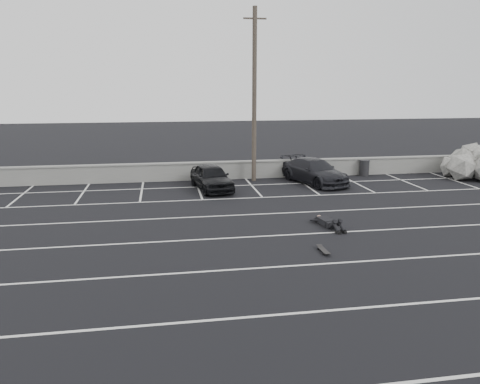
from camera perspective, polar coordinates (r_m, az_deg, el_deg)
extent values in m
plane|color=black|center=(14.73, 6.45, -8.95)|extent=(120.00, 120.00, 0.00)
cube|color=gray|center=(27.85, -1.42, 2.63)|extent=(50.00, 0.35, 1.00)
cube|color=gray|center=(27.76, -1.42, 3.69)|extent=(50.00, 0.45, 0.08)
cube|color=silver|center=(12.14, 10.44, -14.06)|extent=(36.00, 0.10, 0.01)
cube|color=silver|center=(14.73, 6.45, -8.93)|extent=(36.00, 0.10, 0.01)
cube|color=silver|center=(17.46, 3.75, -5.35)|extent=(36.00, 0.10, 0.01)
cube|color=silver|center=(20.26, 1.81, -2.73)|extent=(36.00, 0.10, 0.01)
cube|color=silver|center=(23.12, 0.35, -0.76)|extent=(36.00, 0.10, 0.01)
cube|color=silver|center=(26.00, -0.78, 0.78)|extent=(36.00, 0.10, 0.01)
cube|color=silver|center=(26.21, -25.10, -0.36)|extent=(0.10, 5.00, 0.01)
cube|color=silver|center=(25.56, -18.62, -0.12)|extent=(0.10, 5.00, 0.01)
cube|color=silver|center=(25.25, -11.89, 0.13)|extent=(0.10, 5.00, 0.01)
cube|color=silver|center=(25.29, -5.09, 0.38)|extent=(0.10, 5.00, 0.01)
cube|color=silver|center=(25.69, 1.59, 0.63)|extent=(0.10, 5.00, 0.01)
cube|color=silver|center=(26.42, 7.99, 0.85)|extent=(0.10, 5.00, 0.01)
cube|color=silver|center=(27.47, 13.97, 1.05)|extent=(0.10, 5.00, 0.01)
cube|color=silver|center=(28.79, 19.46, 1.22)|extent=(0.10, 5.00, 0.01)
cube|color=silver|center=(30.34, 24.43, 1.37)|extent=(0.10, 5.00, 0.01)
imported|color=black|center=(24.94, -3.50, 1.83)|extent=(2.29, 4.25, 1.37)
imported|color=black|center=(26.90, 9.07, 2.52)|extent=(3.31, 5.13, 1.38)
cylinder|color=#4C4238|center=(26.85, 1.76, 11.52)|extent=(0.26, 0.26, 9.64)
cube|color=#4C4238|center=(27.08, 1.82, 20.39)|extent=(1.29, 0.09, 0.09)
cylinder|color=black|center=(29.79, 14.90, 2.81)|extent=(0.69, 0.69, 0.93)
cylinder|color=black|center=(29.71, 14.95, 3.73)|extent=(0.77, 0.77, 0.05)
cube|color=black|center=(16.00, 10.14, -6.96)|extent=(0.20, 0.77, 0.02)
cube|color=black|center=(16.23, 9.83, -6.78)|extent=(0.16, 0.05, 0.04)
cube|color=black|center=(15.78, 10.45, -7.38)|extent=(0.16, 0.05, 0.04)
cylinder|color=black|center=(16.21, 9.51, -6.88)|extent=(0.03, 0.06, 0.05)
cylinder|color=black|center=(16.27, 10.13, -6.82)|extent=(0.03, 0.06, 0.05)
cylinder|color=black|center=(15.76, 10.13, -7.48)|extent=(0.03, 0.06, 0.05)
cylinder|color=black|center=(15.82, 10.77, -7.43)|extent=(0.03, 0.06, 0.05)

